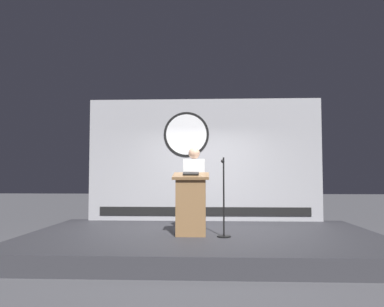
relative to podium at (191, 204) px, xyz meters
name	(u,v)px	position (x,y,z in m)	size (l,w,h in m)	color
ground_plane	(203,250)	(0.21, 0.26, -0.85)	(40.00, 40.00, 0.00)	#4C4C51
stage_platform	(203,241)	(0.21, 0.26, -0.70)	(6.40, 4.00, 0.30)	#333338
banner_display	(204,160)	(0.20, 2.11, 0.87)	(5.44, 0.12, 2.85)	#9E9EA3
podium	(191,204)	(0.00, 0.00, 0.00)	(0.64, 0.50, 1.12)	olive
speaker_person	(194,188)	(0.04, 0.48, 0.26)	(0.40, 0.26, 1.59)	black
microphone_stand	(224,209)	(0.57, -0.09, -0.07)	(0.24, 0.55, 1.37)	black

